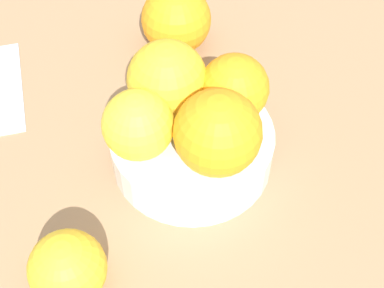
{
  "coord_description": "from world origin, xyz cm",
  "views": [
    {
      "loc": [
        -20.48,
        -29.58,
        47.33
      ],
      "look_at": [
        0.0,
        0.0,
        2.51
      ],
      "focal_mm": 53.84,
      "sensor_mm": 36.0,
      "label": 1
    }
  ],
  "objects_px": {
    "orange_loose_0": "(68,269)",
    "orange_in_bowl_0": "(138,125)",
    "fruit_bowl": "(192,147)",
    "orange_in_bowl_3": "(169,79)",
    "orange_in_bowl_2": "(233,87)",
    "orange_loose_1": "(176,19)",
    "orange_in_bowl_1": "(217,133)"
  },
  "relations": [
    {
      "from": "orange_in_bowl_2",
      "to": "orange_loose_0",
      "type": "bearing_deg",
      "value": -164.97
    },
    {
      "from": "orange_in_bowl_2",
      "to": "orange_in_bowl_3",
      "type": "distance_m",
      "value": 0.06
    },
    {
      "from": "orange_in_bowl_1",
      "to": "orange_in_bowl_2",
      "type": "relative_size",
      "value": 1.18
    },
    {
      "from": "orange_in_bowl_2",
      "to": "orange_loose_0",
      "type": "xyz_separation_m",
      "value": [
        -0.21,
        -0.06,
        -0.04
      ]
    },
    {
      "from": "fruit_bowl",
      "to": "orange_in_bowl_1",
      "type": "distance_m",
      "value": 0.07
    },
    {
      "from": "orange_in_bowl_3",
      "to": "orange_loose_1",
      "type": "bearing_deg",
      "value": 53.96
    },
    {
      "from": "orange_in_bowl_0",
      "to": "orange_in_bowl_3",
      "type": "xyz_separation_m",
      "value": [
        0.05,
        0.03,
        0.01
      ]
    },
    {
      "from": "orange_loose_1",
      "to": "orange_in_bowl_2",
      "type": "bearing_deg",
      "value": -102.71
    },
    {
      "from": "fruit_bowl",
      "to": "orange_loose_1",
      "type": "bearing_deg",
      "value": 61.38
    },
    {
      "from": "orange_in_bowl_3",
      "to": "orange_loose_0",
      "type": "distance_m",
      "value": 0.2
    },
    {
      "from": "fruit_bowl",
      "to": "orange_in_bowl_0",
      "type": "distance_m",
      "value": 0.08
    },
    {
      "from": "fruit_bowl",
      "to": "orange_loose_0",
      "type": "bearing_deg",
      "value": -161.28
    },
    {
      "from": "orange_in_bowl_0",
      "to": "orange_in_bowl_3",
      "type": "distance_m",
      "value": 0.06
    },
    {
      "from": "orange_in_bowl_2",
      "to": "orange_loose_0",
      "type": "height_order",
      "value": "orange_in_bowl_2"
    },
    {
      "from": "orange_loose_0",
      "to": "orange_in_bowl_3",
      "type": "bearing_deg",
      "value": 30.26
    },
    {
      "from": "orange_in_bowl_2",
      "to": "orange_in_bowl_3",
      "type": "xyz_separation_m",
      "value": [
        -0.05,
        0.04,
        0.01
      ]
    },
    {
      "from": "orange_in_bowl_2",
      "to": "orange_loose_1",
      "type": "xyz_separation_m",
      "value": [
        0.03,
        0.15,
        -0.03
      ]
    },
    {
      "from": "orange_loose_0",
      "to": "orange_in_bowl_0",
      "type": "bearing_deg",
      "value": 31.11
    },
    {
      "from": "orange_in_bowl_1",
      "to": "orange_in_bowl_3",
      "type": "distance_m",
      "value": 0.08
    },
    {
      "from": "orange_in_bowl_1",
      "to": "orange_in_bowl_3",
      "type": "relative_size",
      "value": 1.03
    },
    {
      "from": "fruit_bowl",
      "to": "orange_in_bowl_1",
      "type": "relative_size",
      "value": 2.02
    },
    {
      "from": "fruit_bowl",
      "to": "orange_loose_0",
      "type": "height_order",
      "value": "orange_loose_0"
    },
    {
      "from": "orange_in_bowl_1",
      "to": "orange_in_bowl_3",
      "type": "xyz_separation_m",
      "value": [
        0.0,
        0.08,
        -0.0
      ]
    },
    {
      "from": "orange_in_bowl_3",
      "to": "fruit_bowl",
      "type": "bearing_deg",
      "value": -93.64
    },
    {
      "from": "orange_loose_1",
      "to": "orange_in_bowl_3",
      "type": "bearing_deg",
      "value": -126.04
    },
    {
      "from": "orange_in_bowl_3",
      "to": "orange_loose_1",
      "type": "distance_m",
      "value": 0.14
    },
    {
      "from": "orange_in_bowl_1",
      "to": "orange_loose_1",
      "type": "relative_size",
      "value": 0.98
    },
    {
      "from": "fruit_bowl",
      "to": "orange_loose_1",
      "type": "xyz_separation_m",
      "value": [
        0.08,
        0.15,
        0.02
      ]
    },
    {
      "from": "fruit_bowl",
      "to": "orange_loose_1",
      "type": "distance_m",
      "value": 0.18
    },
    {
      "from": "orange_in_bowl_0",
      "to": "orange_in_bowl_1",
      "type": "bearing_deg",
      "value": -47.04
    },
    {
      "from": "fruit_bowl",
      "to": "orange_in_bowl_3",
      "type": "relative_size",
      "value": 2.08
    },
    {
      "from": "orange_in_bowl_0",
      "to": "orange_in_bowl_2",
      "type": "relative_size",
      "value": 0.99
    }
  ]
}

